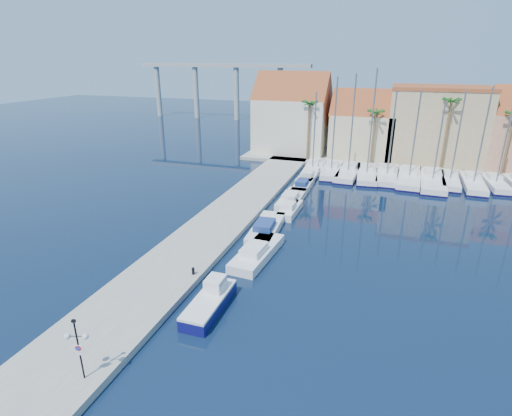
{
  "coord_description": "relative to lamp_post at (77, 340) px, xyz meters",
  "views": [
    {
      "loc": [
        6.63,
        -20.99,
        16.16
      ],
      "look_at": [
        -4.55,
        11.79,
        3.0
      ],
      "focal_mm": 28.0,
      "sensor_mm": 36.0,
      "label": 1
    }
  ],
  "objects": [
    {
      "name": "ground",
      "position": [
        7.09,
        8.47,
        -2.89
      ],
      "size": [
        260.0,
        260.0,
        0.0
      ],
      "primitive_type": "plane",
      "color": "black",
      "rests_on": "ground"
    },
    {
      "name": "quay_west",
      "position": [
        -1.91,
        21.97,
        -2.64
      ],
      "size": [
        6.0,
        77.0,
        0.5
      ],
      "primitive_type": "cube",
      "color": "gray",
      "rests_on": "ground"
    },
    {
      "name": "shore_north",
      "position": [
        17.09,
        56.47,
        -2.64
      ],
      "size": [
        54.0,
        16.0,
        0.5
      ],
      "primitive_type": "cube",
      "color": "gray",
      "rests_on": "ground"
    },
    {
      "name": "lamp_post",
      "position": [
        0.0,
        0.0,
        0.0
      ],
      "size": [
        1.2,
        0.6,
        3.64
      ],
      "rotation": [
        0.0,
        0.0,
        0.3
      ],
      "color": "black",
      "rests_on": "quay_west"
    },
    {
      "name": "bollard",
      "position": [
        0.49,
        11.34,
        -2.11
      ],
      "size": [
        0.22,
        0.22,
        0.56
      ],
      "primitive_type": "cylinder",
      "color": "black",
      "rests_on": "quay_west"
    },
    {
      "name": "fishing_boat",
      "position": [
        3.34,
        8.29,
        -2.25
      ],
      "size": [
        1.85,
        5.5,
        1.92
      ],
      "rotation": [
        0.0,
        0.0,
        0.0
      ],
      "color": "#0E0E51",
      "rests_on": "ground"
    },
    {
      "name": "motorboat_west_0",
      "position": [
        3.94,
        16.36,
        -2.38
      ],
      "size": [
        2.89,
        7.45,
        1.4
      ],
      "rotation": [
        0.0,
        0.0,
        -0.08
      ],
      "color": "white",
      "rests_on": "ground"
    },
    {
      "name": "motorboat_west_1",
      "position": [
        3.12,
        21.58,
        -2.38
      ],
      "size": [
        2.89,
        7.62,
        1.4
      ],
      "rotation": [
        0.0,
        0.0,
        0.07
      ],
      "color": "white",
      "rests_on": "ground"
    },
    {
      "name": "motorboat_west_2",
      "position": [
        4.08,
        27.26,
        -2.38
      ],
      "size": [
        1.77,
        5.28,
        1.4
      ],
      "rotation": [
        0.0,
        0.0,
        -0.02
      ],
      "color": "white",
      "rests_on": "ground"
    },
    {
      "name": "motorboat_west_3",
      "position": [
        3.39,
        30.72,
        -2.38
      ],
      "size": [
        2.29,
        7.12,
        1.4
      ],
      "rotation": [
        0.0,
        0.0,
        0.0
      ],
      "color": "white",
      "rests_on": "ground"
    },
    {
      "name": "motorboat_west_4",
      "position": [
        3.52,
        36.12,
        -2.38
      ],
      "size": [
        2.11,
        6.22,
        1.4
      ],
      "rotation": [
        0.0,
        0.0,
        0.02
      ],
      "color": "white",
      "rests_on": "ground"
    },
    {
      "name": "motorboat_west_5",
      "position": [
        3.33,
        40.57,
        -2.38
      ],
      "size": [
        2.25,
        6.8,
        1.4
      ],
      "rotation": [
        0.0,
        0.0,
        -0.01
      ],
      "color": "white",
      "rests_on": "ground"
    },
    {
      "name": "motorboat_west_6",
      "position": [
        3.82,
        46.89,
        -2.38
      ],
      "size": [
        2.75,
        7.56,
        1.4
      ],
      "rotation": [
        0.0,
        0.0,
        -0.05
      ],
      "color": "white",
      "rests_on": "ground"
    },
    {
      "name": "sailboat_0",
      "position": [
        3.17,
        44.77,
        -2.29
      ],
      "size": [
        2.69,
        8.61,
        11.62
      ],
      "rotation": [
        0.0,
        0.0,
        0.05
      ],
      "color": "white",
      "rests_on": "ground"
    },
    {
      "name": "sailboat_1",
      "position": [
        5.96,
        44.62,
        -2.28
      ],
      "size": [
        3.14,
        9.69,
        13.66
      ],
      "rotation": [
        0.0,
        0.0,
        0.06
      ],
      "color": "white",
      "rests_on": "ground"
    },
    {
      "name": "sailboat_2",
      "position": [
        8.46,
        44.39,
        -2.29
      ],
      "size": [
        3.15,
        10.33,
        14.15
      ],
      "rotation": [
        0.0,
        0.0,
        -0.04
      ],
      "color": "white",
      "rests_on": "ground"
    },
    {
      "name": "sailboat_3",
      "position": [
        10.96,
        44.3,
        -2.27
      ],
      "size": [
        3.53,
        10.28,
        14.82
      ],
      "rotation": [
        0.0,
        0.0,
        0.09
      ],
      "color": "white",
      "rests_on": "ground"
    },
    {
      "name": "sailboat_4",
      "position": [
        13.73,
        44.79,
        -2.32
      ],
      "size": [
        2.87,
        10.42,
        12.03
      ],
      "rotation": [
        0.0,
        0.0,
        -0.01
      ],
      "color": "white",
      "rests_on": "ground"
    },
    {
      "name": "sailboat_5",
      "position": [
        16.67,
        44.43,
        -2.32
      ],
      "size": [
        3.49,
        11.19,
        12.26
      ],
      "rotation": [
        0.0,
        0.0,
        -0.05
      ],
      "color": "white",
      "rests_on": "ground"
    },
    {
      "name": "sailboat_6",
      "position": [
        19.59,
        43.99,
        -2.34
      ],
      "size": [
        3.45,
        11.87,
        11.07
      ],
      "rotation": [
        0.0,
        0.0,
        -0.03
      ],
      "color": "white",
      "rests_on": "ground"
    },
    {
      "name": "sailboat_7",
      "position": [
        21.8,
        44.59,
        -2.28
      ],
      "size": [
        2.61,
        8.65,
        12.29
      ],
      "rotation": [
        0.0,
        0.0,
        -0.04
      ],
      "color": "white",
      "rests_on": "ground"
    },
    {
      "name": "sailboat_8",
      "position": [
        24.55,
        44.25,
        -2.29
      ],
      "size": [
        2.68,
        9.48,
        12.73
      ],
      "rotation": [
        0.0,
        0.0,
        -0.02
      ],
      "color": "white",
      "rests_on": "ground"
    },
    {
      "name": "sailboat_9",
      "position": [
        27.26,
        45.07,
        -2.25
      ],
      "size": [
        2.69,
        8.32,
        13.5
      ],
      "rotation": [
        0.0,
        0.0,
        0.06
      ],
      "color": "white",
      "rests_on": "ground"
    },
    {
      "name": "building_0",
      "position": [
        -2.91,
        55.47,
        3.64
      ],
      "size": [
        12.3,
        9.0,
        13.5
      ],
      "color": "beige",
      "rests_on": "shore_north"
    },
    {
      "name": "building_1",
      "position": [
        9.09,
        55.47,
        2.41
      ],
      "size": [
        10.3,
        8.0,
        11.0
      ],
      "color": "beige",
      "rests_on": "shore_north"
    },
    {
      "name": "building_2",
      "position": [
        20.09,
        56.47,
        3.37
      ],
      "size": [
        14.2,
        10.2,
        11.5
      ],
      "color": "tan",
      "rests_on": "shore_north"
    },
    {
      "name": "palm_0",
      "position": [
        1.09,
        50.47,
        6.19
      ],
      "size": [
        2.6,
        2.6,
        10.15
      ],
      "color": "brown",
      "rests_on": "shore_north"
    },
    {
      "name": "palm_1",
      "position": [
        11.09,
        50.47,
        5.25
      ],
      "size": [
        2.6,
        2.6,
        9.15
      ],
      "color": "brown",
      "rests_on": "shore_north"
    },
    {
      "name": "palm_2",
      "position": [
        21.09,
        50.47,
        7.13
      ],
      "size": [
        2.6,
        2.6,
        11.15
      ],
      "color": "brown",
      "rests_on": "shore_north"
    },
    {
      "name": "viaduct",
      "position": [
        -31.98,
        90.47,
        7.36
      ],
      "size": [
        48.0,
        2.2,
        14.45
      ],
      "color": "#9E9E99",
      "rests_on": "ground"
    }
  ]
}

